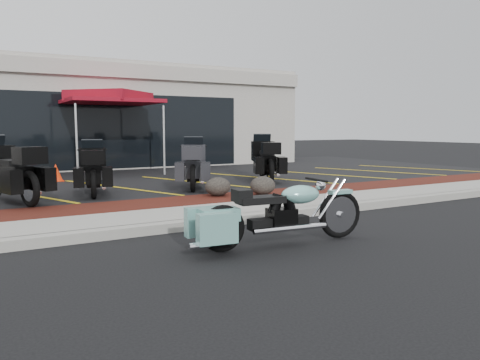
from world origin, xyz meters
TOP-DOWN VIEW (x-y plane):
  - ground at (0.00, 0.00)m, footprint 90.00×90.00m
  - curb at (0.00, 0.90)m, footprint 24.00×0.25m
  - sidewalk at (0.00, 1.60)m, footprint 24.00×1.20m
  - mulch_bed at (0.00, 2.80)m, footprint 24.00×1.20m
  - upper_lot at (0.00, 8.20)m, footprint 26.00×9.60m
  - dealership_building at (0.00, 14.47)m, footprint 18.00×8.16m
  - boulder_mid at (1.46, 3.00)m, footprint 0.57×0.48m
  - boulder_right at (2.39, 2.66)m, footprint 0.58×0.48m
  - hero_cruiser at (1.54, -0.78)m, footprint 2.68×0.91m
  - touring_black_mid at (-0.63, 5.40)m, footprint 1.21×2.19m
  - touring_grey at (1.92, 5.28)m, footprint 1.65×2.30m
  - touring_black_rear at (4.33, 5.75)m, footprint 1.71×2.39m
  - traffic_cone at (-1.11, 7.83)m, footprint 0.43×0.43m
  - popup_canopy at (0.84, 9.40)m, footprint 3.31×3.31m

SIDE VIEW (x-z plane):
  - ground at x=0.00m, z-range 0.00..0.00m
  - curb at x=0.00m, z-range 0.00..0.15m
  - sidewalk at x=0.00m, z-range 0.00..0.15m
  - upper_lot at x=0.00m, z-range 0.00..0.15m
  - mulch_bed at x=0.00m, z-range 0.00..0.16m
  - boulder_mid at x=1.46m, z-range 0.16..0.57m
  - boulder_right at x=2.39m, z-range 0.16..0.57m
  - traffic_cone at x=-1.11m, z-range 0.15..0.63m
  - hero_cruiser at x=1.54m, z-range 0.00..0.92m
  - touring_black_mid at x=-0.63m, z-range 0.15..1.36m
  - touring_grey at x=1.92m, z-range 0.15..1.40m
  - touring_black_rear at x=4.33m, z-range 0.15..1.45m
  - dealership_building at x=0.00m, z-range 0.01..4.01m
  - popup_canopy at x=0.84m, z-range 1.22..3.86m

